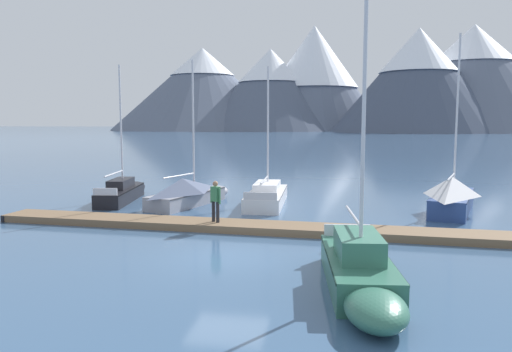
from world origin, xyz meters
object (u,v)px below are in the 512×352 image
sailboat_mid_dock_port (268,194)px  sailboat_far_berth (453,194)px  sailboat_mid_dock_starboard (361,271)px  person_on_dock (215,199)px  sailboat_second_berth (188,192)px  sailboat_nearest_berth (124,191)px

sailboat_mid_dock_port → sailboat_far_berth: (9.26, -1.09, 0.37)m
sailboat_mid_dock_starboard → person_on_dock: sailboat_mid_dock_starboard is taller
sailboat_second_berth → sailboat_mid_dock_port: (4.07, 1.14, -0.22)m
sailboat_far_berth → person_on_dock: size_ratio=5.07×
sailboat_second_berth → sailboat_far_berth: bearing=0.2°
sailboat_second_berth → sailboat_mid_dock_starboard: bearing=-56.3°
sailboat_far_berth → sailboat_nearest_berth: bearing=176.9°
sailboat_second_berth → person_on_dock: size_ratio=4.49×
sailboat_second_berth → sailboat_far_berth: (13.33, 0.05, 0.15)m
sailboat_second_berth → sailboat_mid_dock_starboard: size_ratio=0.96×
sailboat_mid_dock_port → person_on_dock: bearing=-100.6°
sailboat_second_berth → sailboat_far_berth: 13.33m
sailboat_mid_dock_starboard → sailboat_far_berth: size_ratio=0.92×
sailboat_nearest_berth → person_on_dock: 9.55m
sailboat_nearest_berth → sailboat_second_berth: bearing=-13.8°
sailboat_mid_dock_port → person_on_dock: 6.91m
person_on_dock → sailboat_mid_dock_starboard: bearing=-51.1°
sailboat_mid_dock_port → sailboat_far_berth: size_ratio=0.85×
sailboat_nearest_berth → sailboat_mid_dock_starboard: size_ratio=0.95×
sailboat_mid_dock_starboard → sailboat_second_berth: bearing=123.7°
sailboat_second_berth → person_on_dock: bearing=-63.4°
sailboat_nearest_berth → sailboat_far_berth: 17.42m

